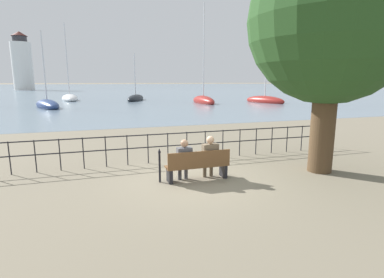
{
  "coord_description": "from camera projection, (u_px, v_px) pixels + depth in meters",
  "views": [
    {
      "loc": [
        -2.74,
        -8.01,
        2.86
      ],
      "look_at": [
        0.0,
        0.5,
        1.13
      ],
      "focal_mm": 28.0,
      "sensor_mm": 36.0,
      "label": 1
    }
  ],
  "objects": [
    {
      "name": "ground_plane",
      "position": [
        197.0,
        179.0,
        8.85
      ],
      "size": [
        1000.0,
        1000.0,
        0.0
      ],
      "primitive_type": "plane",
      "color": "#7A705B"
    },
    {
      "name": "harbor_water",
      "position": [
        100.0,
        87.0,
        158.87
      ],
      "size": [
        600.0,
        300.0,
        0.01
      ],
      "color": "slate",
      "rests_on": "ground_plane"
    },
    {
      "name": "shade_tree",
      "position": [
        332.0,
        22.0,
        8.81
      ],
      "size": [
        4.93,
        4.93,
        7.08
      ],
      "color": "#4C3823",
      "rests_on": "ground_plane"
    },
    {
      "name": "park_bench",
      "position": [
        198.0,
        166.0,
        8.71
      ],
      "size": [
        1.87,
        0.45,
        0.9
      ],
      "color": "brown",
      "rests_on": "ground_plane"
    },
    {
      "name": "seated_person_left",
      "position": [
        184.0,
        158.0,
        8.62
      ],
      "size": [
        0.42,
        0.35,
        1.23
      ],
      "color": "#4C4C51",
      "rests_on": "ground_plane"
    },
    {
      "name": "seated_person_right",
      "position": [
        210.0,
        155.0,
        8.85
      ],
      "size": [
        0.46,
        0.35,
        1.29
      ],
      "color": "brown",
      "rests_on": "ground_plane"
    },
    {
      "name": "promenade_railing",
      "position": [
        177.0,
        142.0,
        10.8
      ],
      "size": [
        13.61,
        0.04,
        1.05
      ],
      "color": "black",
      "rests_on": "ground_plane"
    },
    {
      "name": "closed_umbrella",
      "position": [
        160.0,
        163.0,
        8.51
      ],
      "size": [
        0.09,
        0.09,
        1.0
      ],
      "color": "black",
      "rests_on": "ground_plane"
    },
    {
      "name": "sailboat_0",
      "position": [
        47.0,
        105.0,
        32.94
      ],
      "size": [
        4.09,
        7.44,
        8.52
      ],
      "rotation": [
        0.0,
        0.0,
        0.32
      ],
      "color": "navy",
      "rests_on": "ground_plane"
    },
    {
      "name": "sailboat_1",
      "position": [
        70.0,
        98.0,
        45.1
      ],
      "size": [
        3.17,
        7.48,
        11.56
      ],
      "rotation": [
        0.0,
        0.0,
        0.13
      ],
      "color": "white",
      "rests_on": "ground_plane"
    },
    {
      "name": "sailboat_2",
      "position": [
        265.0,
        100.0,
        40.42
      ],
      "size": [
        3.46,
        6.66,
        12.5
      ],
      "rotation": [
        0.0,
        0.0,
        0.3
      ],
      "color": "maroon",
      "rests_on": "ground_plane"
    },
    {
      "name": "sailboat_3",
      "position": [
        203.0,
        100.0,
        39.41
      ],
      "size": [
        1.69,
        6.82,
        12.9
      ],
      "rotation": [
        0.0,
        0.0,
        0.0
      ],
      "color": "maroon",
      "rests_on": "ground_plane"
    },
    {
      "name": "sailboat_5",
      "position": [
        136.0,
        99.0,
        45.04
      ],
      "size": [
        4.14,
        7.18,
        7.24
      ],
      "rotation": [
        0.0,
        0.0,
        -0.38
      ],
      "color": "black",
      "rests_on": "ground_plane"
    },
    {
      "name": "harbor_lighthouse",
      "position": [
        22.0,
        63.0,
        96.6
      ],
      "size": [
        6.04,
        6.04,
        18.43
      ],
      "color": "white",
      "rests_on": "ground_plane"
    }
  ]
}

